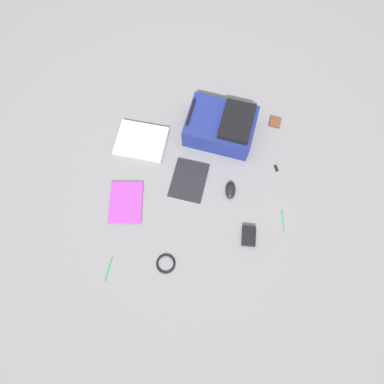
# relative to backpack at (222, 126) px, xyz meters

# --- Properties ---
(ground_plane) EXTENTS (4.03, 4.03, 0.00)m
(ground_plane) POSITION_rel_backpack_xyz_m (-0.20, -0.38, -0.09)
(ground_plane) COLOR slate
(backpack) EXTENTS (0.48, 0.41, 0.20)m
(backpack) POSITION_rel_backpack_xyz_m (0.00, 0.00, 0.00)
(backpack) COLOR navy
(backpack) RESTS_ON ground_plane
(laptop) EXTENTS (0.36, 0.31, 0.03)m
(laptop) POSITION_rel_backpack_xyz_m (-0.51, -0.08, -0.07)
(laptop) COLOR #929296
(laptop) RESTS_ON ground_plane
(book_comic) EXTENTS (0.26, 0.30, 0.02)m
(book_comic) POSITION_rel_backpack_xyz_m (-0.20, -0.34, -0.08)
(book_comic) COLOR silver
(book_comic) RESTS_ON ground_plane
(book_red) EXTENTS (0.20, 0.27, 0.01)m
(book_red) POSITION_rel_backpack_xyz_m (-0.58, -0.48, -0.08)
(book_red) COLOR silver
(book_red) RESTS_ON ground_plane
(computer_mouse) EXTENTS (0.07, 0.11, 0.04)m
(computer_mouse) POSITION_rel_backpack_xyz_m (0.05, -0.40, -0.07)
(computer_mouse) COLOR black
(computer_mouse) RESTS_ON ground_plane
(cable_coil) EXTENTS (0.11, 0.11, 0.01)m
(cable_coil) POSITION_rel_backpack_xyz_m (-0.32, -0.84, -0.08)
(cable_coil) COLOR black
(cable_coil) RESTS_ON ground_plane
(power_brick) EXTENTS (0.09, 0.12, 0.03)m
(power_brick) POSITION_rel_backpack_xyz_m (0.15, -0.68, -0.07)
(power_brick) COLOR black
(power_brick) RESTS_ON ground_plane
(pen_black) EXTENTS (0.01, 0.13, 0.01)m
(pen_black) POSITION_rel_backpack_xyz_m (0.36, -0.58, -0.08)
(pen_black) COLOR #198C33
(pen_black) RESTS_ON ground_plane
(pen_blue) EXTENTS (0.03, 0.13, 0.01)m
(pen_blue) POSITION_rel_backpack_xyz_m (-0.64, -0.87, -0.08)
(pen_blue) COLOR #198C33
(pen_blue) RESTS_ON ground_plane
(earbud_pouch) EXTENTS (0.09, 0.09, 0.02)m
(earbud_pouch) POSITION_rel_backpack_xyz_m (0.36, 0.08, -0.08)
(earbud_pouch) COLOR #59331E
(earbud_pouch) RESTS_ON ground_plane
(usb_stick) EXTENTS (0.03, 0.05, 0.01)m
(usb_stick) POSITION_rel_backpack_xyz_m (0.35, -0.25, -0.08)
(usb_stick) COLOR black
(usb_stick) RESTS_ON ground_plane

